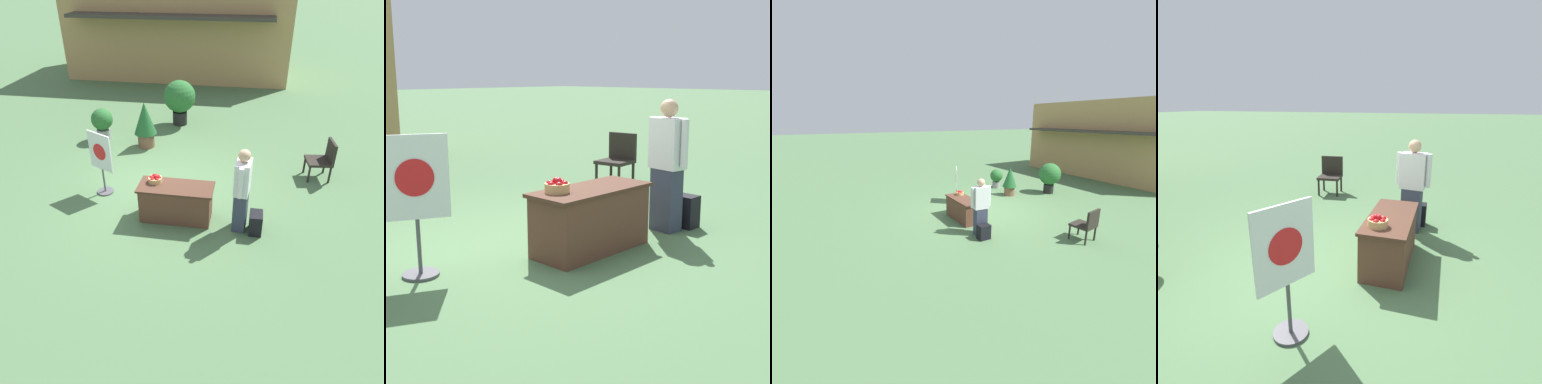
{
  "view_description": "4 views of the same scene",
  "coord_description": "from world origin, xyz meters",
  "views": [
    {
      "loc": [
        1.68,
        -6.85,
        4.4
      ],
      "look_at": [
        0.72,
        -0.93,
        0.65
      ],
      "focal_mm": 35.0,
      "sensor_mm": 36.0,
      "label": 1
    },
    {
      "loc": [
        -3.85,
        -4.77,
        1.95
      ],
      "look_at": [
        0.15,
        -0.93,
        0.72
      ],
      "focal_mm": 50.0,
      "sensor_mm": 36.0,
      "label": 2
    },
    {
      "loc": [
        7.36,
        -4.82,
        3.21
      ],
      "look_at": [
        0.26,
        -0.78,
        0.89
      ],
      "focal_mm": 24.0,
      "sensor_mm": 36.0,
      "label": 3
    },
    {
      "loc": [
        -3.53,
        -1.56,
        2.27
      ],
      "look_at": [
        0.84,
        -0.13,
        0.88
      ],
      "focal_mm": 28.0,
      "sensor_mm": 36.0,
      "label": 4
    }
  ],
  "objects": [
    {
      "name": "display_table",
      "position": [
        0.4,
        -0.89,
        0.36
      ],
      "size": [
        1.45,
        0.62,
        0.72
      ],
      "color": "brown",
      "rests_on": "ground_plane"
    },
    {
      "name": "ground_plane",
      "position": [
        0.0,
        0.0,
        0.0
      ],
      "size": [
        120.0,
        120.0,
        0.0
      ],
      "primitive_type": "plane",
      "color": "#4C7047"
    },
    {
      "name": "patio_chair",
      "position": [
        3.43,
        1.23,
        0.51
      ],
      "size": [
        0.61,
        0.61,
        0.92
      ],
      "rotation": [
        0.0,
        0.0,
        3.27
      ],
      "color": "#28231E",
      "rests_on": "ground_plane"
    },
    {
      "name": "person_visitor",
      "position": [
        1.65,
        -1.03,
        0.84
      ],
      "size": [
        0.31,
        0.61,
        1.65
      ],
      "rotation": [
        0.0,
        0.0,
        3.03
      ],
      "color": "#33384C",
      "rests_on": "ground_plane"
    },
    {
      "name": "backpack",
      "position": [
        1.95,
        -1.11,
        0.21
      ],
      "size": [
        0.24,
        0.34,
        0.42
      ],
      "color": "black",
      "rests_on": "ground_plane"
    },
    {
      "name": "apple_basket",
      "position": [
        -0.02,
        -0.79,
        0.79
      ],
      "size": [
        0.27,
        0.27,
        0.16
      ],
      "color": "tan",
      "rests_on": "display_table"
    },
    {
      "name": "poster_board",
      "position": [
        -1.34,
        -0.21,
        0.78
      ],
      "size": [
        0.59,
        0.36,
        1.4
      ],
      "rotation": [
        0.0,
        0.0,
        -2.04
      ],
      "color": "#4C4C51",
      "rests_on": "ground_plane"
    }
  ]
}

